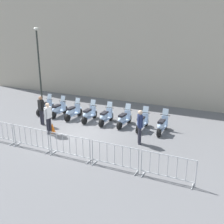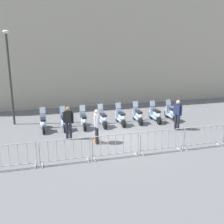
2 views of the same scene
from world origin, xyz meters
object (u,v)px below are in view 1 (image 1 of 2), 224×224
object	(u,v)px
motorcycle_1	(58,109)
motorcycle_0	(45,107)
barrier_segment_3	(70,147)
street_lamp	(39,59)
motorcycle_3	(89,114)
officer_by_barriers	(41,109)
motorcycle_5	(124,119)
motorcycle_6	(142,122)
traffic_cone	(52,128)
motorcycle_4	(106,117)
barrier_segment_5	(168,168)
barrier_segment_2	(31,138)
motorcycle_7	(162,125)
motorcycle_2	(73,112)
officer_mid_plaza	(140,125)
barrier_segment_4	(115,157)
officer_near_row_end	(48,116)

from	to	relation	value
motorcycle_1	motorcycle_0	bearing A→B (deg)	172.24
barrier_segment_3	street_lamp	world-z (taller)	street_lamp
motorcycle_3	officer_by_barriers	size ratio (longest dim) A/B	1.00
motorcycle_5	motorcycle_6	world-z (taller)	same
motorcycle_5	traffic_cone	world-z (taller)	motorcycle_5
motorcycle_5	street_lamp	bearing A→B (deg)	161.33
motorcycle_4	barrier_segment_5	bearing A→B (deg)	-48.65
officer_by_barriers	barrier_segment_5	bearing A→B (deg)	-24.58
motorcycle_3	barrier_segment_2	bearing A→B (deg)	-102.03
motorcycle_7	barrier_segment_5	bearing A→B (deg)	-78.14
motorcycle_2	motorcycle_0	bearing A→B (deg)	172.10
motorcycle_2	motorcycle_4	distance (m)	2.28
motorcycle_1	barrier_segment_5	distance (m)	9.39
motorcycle_0	motorcycle_4	size ratio (longest dim) A/B	1.00
barrier_segment_5	officer_mid_plaza	distance (m)	3.43
motorcycle_5	officer_by_barriers	world-z (taller)	officer_by_barriers
motorcycle_5	motorcycle_2	bearing A→B (deg)	176.69
barrier_segment_3	officer_mid_plaza	size ratio (longest dim) A/B	1.19
motorcycle_5	motorcycle_1	bearing A→B (deg)	175.51
barrier_segment_2	street_lamp	distance (m)	8.29
motorcycle_7	officer_by_barriers	distance (m)	6.97
motorcycle_7	barrier_segment_4	size ratio (longest dim) A/B	0.84
motorcycle_5	motorcycle_4	bearing A→B (deg)	178.64
barrier_segment_5	motorcycle_0	bearing A→B (deg)	148.51
motorcycle_4	traffic_cone	world-z (taller)	motorcycle_4
motorcycle_5	street_lamp	world-z (taller)	street_lamp
motorcycle_4	officer_near_row_end	world-z (taller)	officer_near_row_end
motorcycle_3	barrier_segment_3	distance (m)	4.79
motorcycle_0	motorcycle_1	world-z (taller)	same
motorcycle_6	officer_by_barriers	size ratio (longest dim) A/B	1.00
motorcycle_5	officer_near_row_end	world-z (taller)	officer_near_row_end
motorcycle_2	barrier_segment_3	distance (m)	5.26
barrier_segment_5	officer_near_row_end	bearing A→B (deg)	159.40
motorcycle_0	barrier_segment_5	size ratio (longest dim) A/B	0.84
motorcycle_4	traffic_cone	size ratio (longest dim) A/B	3.14
officer_near_row_end	barrier_segment_5	bearing A→B (deg)	-20.60
traffic_cone	barrier_segment_4	bearing A→B (deg)	-29.39
barrier_segment_5	motorcycle_6	bearing A→B (deg)	114.02
street_lamp	officer_mid_plaza	bearing A→B (deg)	-27.40
barrier_segment_4	street_lamp	size ratio (longest dim) A/B	0.37
officer_mid_plaza	officer_by_barriers	size ratio (longest dim) A/B	1.00
barrier_segment_5	traffic_cone	xyz separation A→B (m)	(-6.62, 2.73, -0.25)
officer_mid_plaza	motorcycle_4	bearing A→B (deg)	141.31
motorcycle_7	officer_near_row_end	bearing A→B (deg)	-159.60
motorcycle_3	officer_mid_plaza	size ratio (longest dim) A/B	1.00
motorcycle_6	barrier_segment_5	world-z (taller)	motorcycle_6
officer_mid_plaza	barrier_segment_4	bearing A→B (deg)	-97.67
motorcycle_0	motorcycle_6	bearing A→B (deg)	-6.02
motorcycle_4	barrier_segment_2	xyz separation A→B (m)	(-2.08, -4.33, 0.07)
motorcycle_4	motorcycle_6	size ratio (longest dim) A/B	1.00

